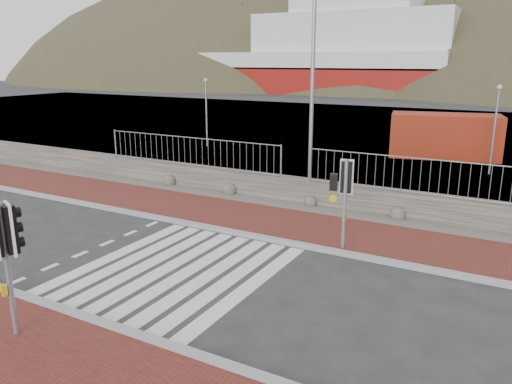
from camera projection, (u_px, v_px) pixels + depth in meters
The scene contains 15 objects.
ground at pixel (178, 269), 12.81m from camera, with size 220.00×220.00×0.00m, color #28282B.
sidewalk_far at pixel (261, 220), 16.60m from camera, with size 40.00×3.00×0.08m, color maroon.
kerb_near at pixel (88, 319), 10.27m from camera, with size 40.00×0.25×0.12m, color gray.
kerb_far at pixel (238, 233), 15.33m from camera, with size 40.00×0.25×0.12m, color gray.
zebra_crossing at pixel (178, 269), 12.81m from camera, with size 4.62×5.60×0.01m.
gravel_strip at pixel (287, 206), 18.30m from camera, with size 40.00×1.50×0.06m, color #59544C.
stone_wall at pixel (297, 190), 18.86m from camera, with size 40.00×0.60×0.90m, color #423E36.
railing at pixel (296, 155), 18.38m from camera, with size 18.07×0.07×1.22m.
quay at pixel (414, 133), 36.38m from camera, with size 120.00×40.00×0.50m, color #4C4C4F.
water at pixel (471, 100), 65.94m from camera, with size 220.00×50.00×0.05m, color #3F4C54.
ferry at pixel (314, 58), 80.35m from camera, with size 50.00×16.00×20.00m.
traffic_signal_near at pixel (4, 242), 9.21m from camera, with size 0.45×0.36×2.73m.
traffic_signal_far at pixel (344, 185), 13.63m from camera, with size 0.64×0.31×2.62m.
streetlight at pixel (315, 73), 18.24m from camera, with size 1.69×0.84×8.41m.
shipping_container at pixel (444, 136), 27.21m from camera, with size 5.66×2.36×2.36m, color #9F2D11.
Camera 1 is at (7.51, -9.40, 5.23)m, focal length 35.00 mm.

